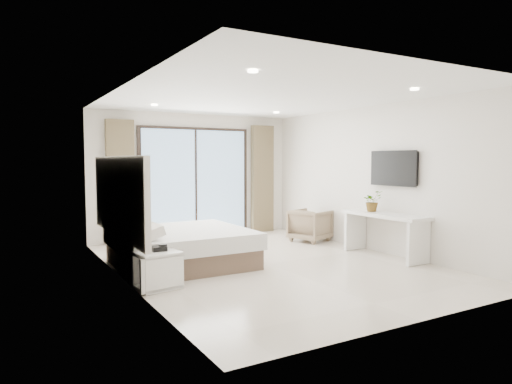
# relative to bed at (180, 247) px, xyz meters

# --- Properties ---
(ground) EXTENTS (6.20, 6.20, 0.00)m
(ground) POSITION_rel_bed_xyz_m (1.28, -0.59, -0.30)
(ground) COLOR beige
(ground) RESTS_ON ground
(room_shell) EXTENTS (4.62, 6.22, 2.72)m
(room_shell) POSITION_rel_bed_xyz_m (1.09, 0.21, 1.28)
(room_shell) COLOR silver
(room_shell) RESTS_ON ground
(bed) EXTENTS (2.05, 1.95, 0.71)m
(bed) POSITION_rel_bed_xyz_m (0.00, 0.00, 0.00)
(bed) COLOR brown
(bed) RESTS_ON ground
(nightstand) EXTENTS (0.59, 0.52, 0.49)m
(nightstand) POSITION_rel_bed_xyz_m (-0.74, -1.12, -0.05)
(nightstand) COLOR white
(nightstand) RESTS_ON ground
(phone) EXTENTS (0.20, 0.16, 0.06)m
(phone) POSITION_rel_bed_xyz_m (-0.70, -1.08, 0.22)
(phone) COLOR black
(phone) RESTS_ON nightstand
(console_desk) EXTENTS (0.51, 1.65, 0.77)m
(console_desk) POSITION_rel_bed_xyz_m (3.32, -1.16, 0.26)
(console_desk) COLOR white
(console_desk) RESTS_ON ground
(plant) EXTENTS (0.34, 0.38, 0.29)m
(plant) POSITION_rel_bed_xyz_m (3.32, -0.85, 0.62)
(plant) COLOR #33662D
(plant) RESTS_ON console_desk
(armchair) EXTENTS (0.87, 0.90, 0.73)m
(armchair) POSITION_rel_bed_xyz_m (3.13, 0.74, 0.07)
(armchair) COLOR #7F6753
(armchair) RESTS_ON ground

